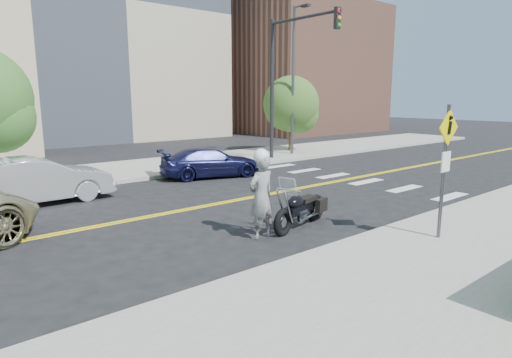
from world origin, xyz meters
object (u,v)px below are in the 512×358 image
at_px(pedestrian_sign, 445,159).
at_px(motorcyclist, 261,194).
at_px(motorcycle, 301,200).
at_px(parked_car_silver, 37,181).
at_px(parked_car_blue, 211,162).

relative_size(pedestrian_sign, motorcyclist, 1.40).
relative_size(pedestrian_sign, motorcycle, 1.30).
bearing_deg(pedestrian_sign, motorcycle, 117.27).
relative_size(pedestrian_sign, parked_car_silver, 0.67).
bearing_deg(parked_car_blue, motorcycle, -179.90).
distance_m(motorcyclist, parked_car_silver, 7.75).
distance_m(motorcycle, parked_car_blue, 7.73).
bearing_deg(parked_car_blue, pedestrian_sign, -167.23).
distance_m(pedestrian_sign, motorcycle, 3.53).
relative_size(pedestrian_sign, parked_car_blue, 0.71).
bearing_deg(parked_car_blue, motorcyclist, 171.01).
height_order(pedestrian_sign, motorcycle, pedestrian_sign).
xyz_separation_m(motorcyclist, parked_car_blue, (3.55, 7.47, -0.45)).
bearing_deg(parked_car_blue, parked_car_silver, 110.05).
bearing_deg(motorcycle, motorcyclist, 167.14).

